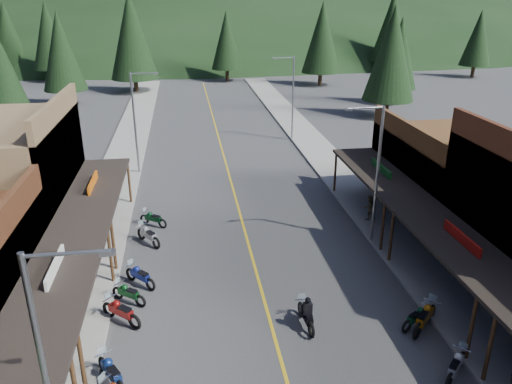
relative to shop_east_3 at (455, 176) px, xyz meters
name	(u,v)px	position (x,y,z in m)	size (l,w,h in m)	color
ground	(276,342)	(-13.75, -11.30, -2.53)	(220.00, 220.00, 0.00)	#38383A
centerline	(230,178)	(-13.75, 8.70, -2.53)	(0.15, 90.00, 0.01)	gold
sidewalk_west	(116,182)	(-22.45, 8.70, -2.46)	(3.40, 94.00, 0.15)	gray
sidewalk_east	(337,171)	(-5.05, 8.70, -2.46)	(3.40, 94.00, 0.15)	gray
shop_east_3	(455,176)	(0.00, 0.00, 0.00)	(10.90, 10.20, 6.20)	#4C2D16
streetlight_0	(51,376)	(-20.71, -17.30, 1.93)	(2.16, 0.18, 8.00)	gray
streetlight_1	(136,119)	(-20.71, 10.70, 1.93)	(2.16, 0.18, 8.00)	gray
streetlight_2	(375,170)	(-6.80, -3.30, 1.93)	(2.16, 0.18, 8.00)	gray
streetlight_3	(291,95)	(-6.80, 18.70, 1.93)	(2.16, 0.18, 8.00)	gray
ridge_hill	(192,43)	(-13.75, 123.70, -2.53)	(310.00, 140.00, 60.00)	black
pine_1	(49,35)	(-37.75, 58.70, 4.70)	(5.88, 5.88, 12.50)	black
pine_2	(132,35)	(-23.75, 46.70, 5.46)	(6.72, 6.72, 14.00)	black
pine_3	(227,40)	(-9.75, 54.70, 3.95)	(5.04, 5.04, 11.00)	black
pine_4	(322,37)	(4.25, 48.70, 4.70)	(5.88, 5.88, 12.50)	black
pine_5	(392,26)	(20.25, 60.70, 5.46)	(6.72, 6.72, 14.00)	black
pine_6	(478,38)	(32.25, 52.70, 3.95)	(5.04, 5.04, 11.00)	black
pine_7	(7,33)	(-45.75, 64.70, 4.70)	(5.88, 5.88, 12.50)	black
pine_8	(2,70)	(-35.75, 28.70, 3.44)	(4.48, 4.48, 10.00)	black
pine_9	(399,53)	(10.25, 33.70, 3.85)	(4.93, 4.93, 10.80)	black
pine_10	(61,51)	(-31.75, 38.70, 4.25)	(5.38, 5.38, 11.60)	black
pine_11	(392,54)	(6.25, 26.70, 4.65)	(5.82, 5.82, 12.40)	black
bike_west_7	(111,372)	(-20.15, -12.88, -1.90)	(0.74, 2.21, 1.26)	navy
bike_west_8	(121,310)	(-20.20, -9.08, -1.89)	(0.75, 2.25, 1.29)	maroon
bike_west_9	(128,293)	(-20.02, -7.57, -1.98)	(0.65, 1.95, 1.11)	#0D4119
bike_west_10	(140,275)	(-19.59, -6.12, -1.94)	(0.69, 2.08, 1.19)	navy
bike_west_11	(148,234)	(-19.43, -1.70, -1.92)	(0.72, 2.16, 1.23)	#97989C
bike_west_12	(153,218)	(-19.27, 0.67, -1.98)	(0.65, 1.94, 1.11)	#0A3618
bike_east_6	(456,365)	(-7.48, -14.31, -1.95)	(0.68, 2.03, 1.16)	#B0AFB5
bike_east_7	(425,316)	(-7.30, -11.39, -1.88)	(0.76, 2.29, 1.31)	#9A570B
bike_east_8	(417,316)	(-7.55, -11.18, -2.00)	(0.62, 1.85, 1.06)	#0C3D20
rider_on_bike	(306,314)	(-12.27, -10.47, -1.90)	(0.84, 2.13, 1.59)	black
pedestrian_east_b	(369,207)	(-5.84, -0.54, -1.58)	(0.78, 0.45, 1.61)	brown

